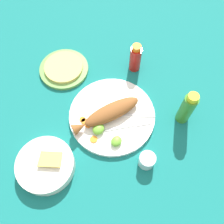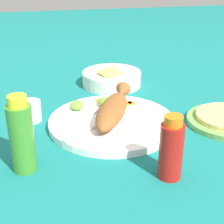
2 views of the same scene
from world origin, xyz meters
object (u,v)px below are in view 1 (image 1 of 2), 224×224
object	(u,v)px
tortilla_plate	(64,69)
hot_sauce_bottle_red	(135,58)
fork_near	(134,115)
salt_cup	(147,161)
hot_sauce_bottle_green	(187,108)
fork_far	(131,125)
fried_fish	(108,113)
main_plate	(112,115)
guacamole_bowl	(46,165)

from	to	relation	value
tortilla_plate	hot_sauce_bottle_red	bearing A→B (deg)	-50.61
fork_near	hot_sauce_bottle_red	xyz separation A→B (m)	(0.20, 0.13, 0.04)
salt_cup	hot_sauce_bottle_green	bearing A→B (deg)	-3.16
salt_cup	tortilla_plate	bearing A→B (deg)	75.75
fork_near	fork_far	distance (m)	0.05
fork_near	hot_sauce_bottle_green	size ratio (longest dim) A/B	0.96
fork_near	fried_fish	bearing A→B (deg)	-175.19
hot_sauce_bottle_green	fork_far	bearing A→B (deg)	138.75
salt_cup	tortilla_plate	world-z (taller)	salt_cup
hot_sauce_bottle_green	tortilla_plate	size ratio (longest dim) A/B	0.80
main_plate	guacamole_bowl	size ratio (longest dim) A/B	1.66
fork_near	hot_sauce_bottle_green	distance (m)	0.19
main_plate	hot_sauce_bottle_green	distance (m)	0.28
main_plate	hot_sauce_bottle_red	distance (m)	0.26
fork_near	salt_cup	xyz separation A→B (m)	(-0.12, -0.14, 0.00)
main_plate	fork_near	size ratio (longest dim) A/B	2.06
hot_sauce_bottle_red	salt_cup	xyz separation A→B (m)	(-0.32, -0.27, -0.04)
fork_near	fork_far	world-z (taller)	same
fried_fish	hot_sauce_bottle_red	size ratio (longest dim) A/B	2.00
guacamole_bowl	fork_near	bearing A→B (deg)	-20.87
fork_near	hot_sauce_bottle_red	size ratio (longest dim) A/B	1.18
hot_sauce_bottle_red	main_plate	bearing A→B (deg)	-165.19
fork_near	fork_far	bearing A→B (deg)	-102.56
hot_sauce_bottle_red	guacamole_bowl	size ratio (longest dim) A/B	0.68
fried_fish	salt_cup	world-z (taller)	fried_fish
main_plate	hot_sauce_bottle_red	size ratio (longest dim) A/B	2.44
main_plate	salt_cup	distance (m)	0.22
fork_near	guacamole_bowl	size ratio (longest dim) A/B	0.80
fork_near	salt_cup	world-z (taller)	salt_cup
fork_near	tortilla_plate	world-z (taller)	fork_near
salt_cup	guacamole_bowl	size ratio (longest dim) A/B	0.29
fried_fish	guacamole_bowl	bearing A→B (deg)	-166.94
fried_fish	salt_cup	size ratio (longest dim) A/B	4.74
fork_near	tortilla_plate	distance (m)	0.36
fork_far	guacamole_bowl	world-z (taller)	guacamole_bowl
fork_near	hot_sauce_bottle_green	xyz separation A→B (m)	(0.11, -0.15, 0.06)
main_plate	salt_cup	bearing A→B (deg)	-109.60
main_plate	fried_fish	bearing A→B (deg)	155.53
tortilla_plate	salt_cup	bearing A→B (deg)	-104.25
fried_fish	hot_sauce_bottle_green	distance (m)	0.28
fork_far	hot_sauce_bottle_red	distance (m)	0.28
fork_far	guacamole_bowl	xyz separation A→B (m)	(-0.30, 0.15, 0.01)
fried_fish	tortilla_plate	size ratio (longest dim) A/B	1.30
salt_cup	fork_near	bearing A→B (deg)	48.41
fork_near	salt_cup	bearing A→B (deg)	-76.95
hot_sauce_bottle_green	main_plate	bearing A→B (deg)	125.78
main_plate	fork_near	bearing A→B (deg)	-54.33
hot_sauce_bottle_red	guacamole_bowl	world-z (taller)	hot_sauce_bottle_red
fried_fish	fork_near	xyz separation A→B (m)	(0.06, -0.07, -0.02)
main_plate	hot_sauce_bottle_green	world-z (taller)	hot_sauce_bottle_green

